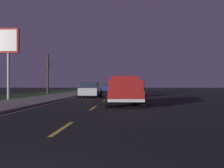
{
  "coord_description": "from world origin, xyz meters",
  "views": [
    {
      "loc": [
        -2.14,
        -1.97,
        1.32
      ],
      "look_at": [
        15.99,
        -0.74,
        1.35
      ],
      "focal_mm": 39.07,
      "sensor_mm": 36.0,
      "label": 1
    }
  ],
  "objects": [
    {
      "name": "bare_tree_far",
      "position": [
        30.58,
        9.11,
        2.91
      ],
      "size": [
        1.16,
        0.85,
        5.62
      ],
      "color": "#423323",
      "rests_on": "ground"
    },
    {
      "name": "ground",
      "position": [
        27.0,
        0.0,
        0.0
      ],
      "size": [
        144.0,
        144.0,
        0.0
      ],
      "primitive_type": "plane",
      "color": "black"
    },
    {
      "name": "sedan_tan",
      "position": [
        24.72,
        -1.81,
        0.78
      ],
      "size": [
        4.42,
        2.06,
        1.54
      ],
      "color": "#9E845B",
      "rests_on": "ground"
    },
    {
      "name": "sidewalk_shoulder",
      "position": [
        27.0,
        5.7,
        0.06
      ],
      "size": [
        108.0,
        4.0,
        0.12
      ],
      "primitive_type": "cube",
      "color": "slate",
      "rests_on": "ground"
    },
    {
      "name": "sedan_blue",
      "position": [
        40.15,
        1.53,
        0.78
      ],
      "size": [
        4.43,
        2.07,
        1.54
      ],
      "color": "navy",
      "rests_on": "ground"
    },
    {
      "name": "sedan_silver",
      "position": [
        22.41,
        1.91,
        0.78
      ],
      "size": [
        4.44,
        2.08,
        1.54
      ],
      "color": "#B2B5BA",
      "rests_on": "ground"
    },
    {
      "name": "gas_price_sign",
      "position": [
        18.45,
        8.5,
        4.66
      ],
      "size": [
        0.27,
        1.9,
        6.26
      ],
      "color": "#99999E",
      "rests_on": "ground"
    },
    {
      "name": "lane_markings",
      "position": [
        29.25,
        2.55,
        0.0
      ],
      "size": [
        108.0,
        3.54,
        0.01
      ],
      "color": "yellow",
      "rests_on": "ground"
    },
    {
      "name": "sedan_white",
      "position": [
        37.14,
        -1.51,
        0.78
      ],
      "size": [
        4.41,
        2.03,
        1.54
      ],
      "color": "silver",
      "rests_on": "ground"
    },
    {
      "name": "grass_verge",
      "position": [
        27.0,
        10.7,
        0.0
      ],
      "size": [
        108.0,
        6.0,
        0.01
      ],
      "primitive_type": "cube",
      "color": "#1E3819",
      "rests_on": "ground"
    },
    {
      "name": "pickup_truck",
      "position": [
        13.93,
        -1.74,
        0.91
      ],
      "size": [
        5.49,
        2.41,
        1.87
      ],
      "color": "maroon",
      "rests_on": "ground"
    }
  ]
}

